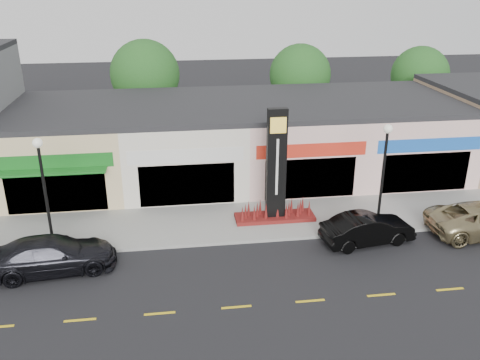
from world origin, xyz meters
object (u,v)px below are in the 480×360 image
at_px(pylon_sign, 276,182).
at_px(car_dark_sedan, 52,255).
at_px(lamp_west_near, 44,184).
at_px(lamp_east_near, 384,167).
at_px(car_black_conv, 367,229).

relative_size(pylon_sign, car_dark_sedan, 1.10).
distance_m(pylon_sign, car_dark_sedan, 11.29).
xyz_separation_m(lamp_west_near, lamp_east_near, (16.00, 0.00, 0.00)).
bearing_deg(lamp_east_near, pylon_sign, 161.25).
height_order(lamp_west_near, lamp_east_near, same).
relative_size(car_dark_sedan, car_black_conv, 1.21).
distance_m(lamp_west_near, car_dark_sedan, 3.21).
relative_size(lamp_east_near, pylon_sign, 0.91).
distance_m(lamp_west_near, lamp_east_near, 16.00).
height_order(lamp_west_near, car_dark_sedan, lamp_west_near).
distance_m(lamp_west_near, pylon_sign, 11.19).
relative_size(pylon_sign, car_black_conv, 1.32).
bearing_deg(pylon_sign, car_dark_sedan, -162.15).
bearing_deg(car_black_conv, lamp_east_near, -49.44).
relative_size(lamp_east_near, car_dark_sedan, 1.00).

